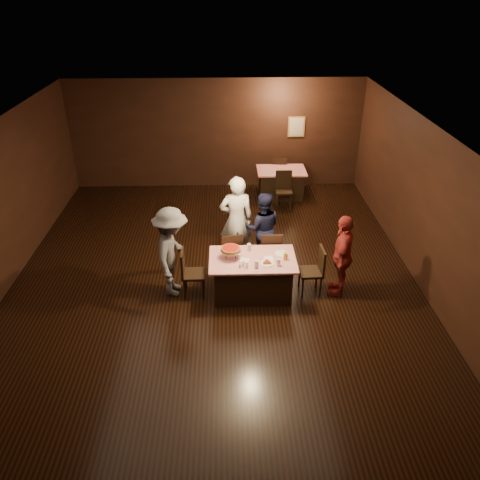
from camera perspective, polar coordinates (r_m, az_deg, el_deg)
The scene contains 23 objects.
room at distance 8.28m, azimuth -3.44°, elevation 6.95°, with size 10.00×10.04×3.02m.
main_table at distance 8.82m, azimuth 1.51°, elevation -4.42°, with size 1.60×1.00×0.77m, color #A80B1C.
back_table at distance 12.86m, azimuth 4.99°, elevation 6.92°, with size 1.30×0.90×0.77m, color #BA0F0C.
chair_far_left at distance 9.40m, azimuth -1.17°, elevation -1.45°, with size 0.42×0.42×0.95m, color black.
chair_far_right at distance 9.43m, azimuth 3.70°, elevation -1.37°, with size 0.42×0.42×0.95m, color black.
chair_end_left at distance 8.78m, azimuth -5.68°, elevation -4.04°, with size 0.42×0.42×0.95m, color black.
chair_end_right at distance 8.90m, azimuth 8.62°, elevation -3.76°, with size 0.42×0.42×0.95m, color black.
chair_back_near at distance 12.19m, azimuth 5.37°, elevation 6.04°, with size 0.42×0.42×0.95m, color black.
chair_back_far at distance 13.38m, azimuth 4.73°, elevation 8.27°, with size 0.42×0.42×0.95m, color black.
diner_white_jacket at distance 9.59m, azimuth -0.44°, elevation 2.49°, with size 0.69×0.45×1.89m, color silver.
diner_navy_hoodie at distance 9.64m, azimuth 2.77°, elevation 1.47°, with size 0.76×0.59×1.56m, color #151732.
diner_grey_knit at distance 8.68m, azimuth -8.30°, elevation -1.49°, with size 1.14×0.66×1.76m, color #55555A.
diner_red_shirt at distance 8.82m, azimuth 12.36°, elevation -1.86°, with size 0.96×0.40×1.63m, color maroon.
pizza_stand at distance 8.55m, azimuth -1.13°, elevation -1.13°, with size 0.38×0.38×0.22m.
plate_with_slice at distance 8.47m, azimuth 3.31°, elevation -2.76°, with size 0.25×0.25×0.06m.
plate_empty at distance 8.78m, azimuth 5.08°, elevation -1.67°, with size 0.25×0.25×0.01m, color white.
glass_front_left at distance 8.33m, azimuth 2.01°, elevation -2.97°, with size 0.08×0.08×0.14m, color silver.
glass_front_right at distance 8.40m, azimuth 4.71°, elevation -2.73°, with size 0.08×0.08×0.14m, color silver.
glass_amber at distance 8.59m, azimuth 5.57°, elevation -2.00°, with size 0.08×0.08×0.14m, color #BF7F26.
glass_back at distance 8.83m, azimuth 1.12°, elevation -0.89°, with size 0.08×0.08×0.14m, color silver.
condiments at distance 8.34m, azimuth 0.42°, elevation -3.06°, with size 0.17×0.10×0.09m.
napkin_center at distance 8.63m, azimuth 3.54°, elevation -2.24°, with size 0.16×0.16×0.01m, color white.
napkin_left at distance 8.56m, azimuth 0.56°, elevation -2.47°, with size 0.16×0.16×0.01m, color white.
Camera 1 is at (0.25, -7.63, 5.32)m, focal length 35.00 mm.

